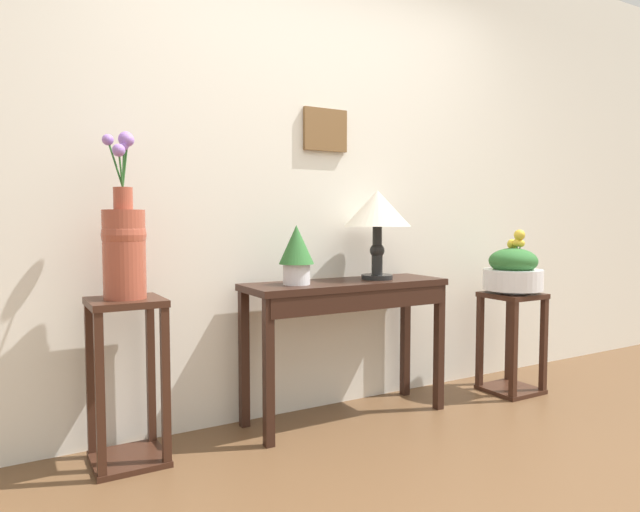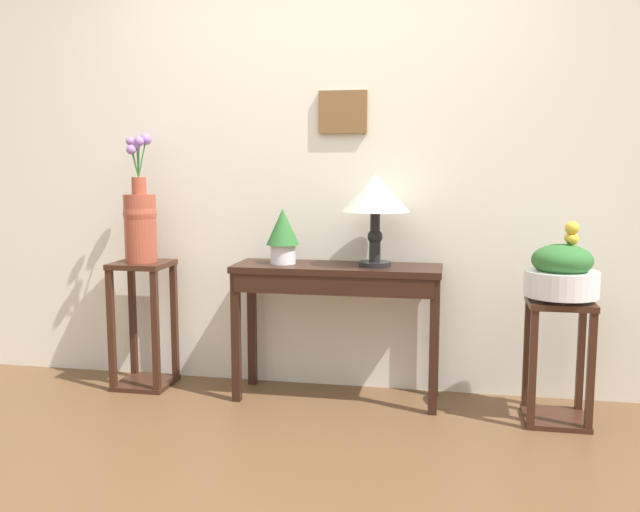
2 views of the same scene
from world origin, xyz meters
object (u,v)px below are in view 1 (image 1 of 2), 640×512
Objects in this scene: console_table at (348,304)px; potted_plant_on_console at (296,252)px; table_lamp at (377,212)px; flower_vase_tall_left at (124,242)px; pedestal_stand_right at (511,343)px; planter_bowl_wide_right at (513,270)px; pedestal_stand_left at (127,381)px.

potted_plant_on_console is (-0.30, 0.02, 0.29)m from console_table.
console_table is 0.42m from potted_plant_on_console.
console_table is 3.70× the size of potted_plant_on_console.
potted_plant_on_console is (-0.51, -0.00, -0.20)m from table_lamp.
flower_vase_tall_left is 1.17× the size of pedestal_stand_right.
console_table is at bearing -3.68° from potted_plant_on_console.
table_lamp is at bearing 171.95° from planter_bowl_wide_right.
table_lamp is at bearing 6.21° from console_table.
table_lamp is 0.54m from potted_plant_on_console.
planter_bowl_wide_right is at bearing -5.14° from potted_plant_on_console.
potted_plant_on_console reaches higher than pedestal_stand_left.
pedestal_stand_left is 1.01× the size of flower_vase_tall_left.
console_table is 1.53× the size of pedestal_stand_left.
table_lamp is 0.67× the size of pedestal_stand_left.
table_lamp is (0.20, 0.02, 0.49)m from console_table.
pedestal_stand_left is 2.32m from planter_bowl_wide_right.
potted_plant_on_console is 0.42× the size of flower_vase_tall_left.
table_lamp is 1.24m from pedestal_stand_right.
flower_vase_tall_left is (-1.14, 0.03, 0.35)m from console_table.
table_lamp is 1.62× the size of potted_plant_on_console.
pedestal_stand_left reaches higher than pedestal_stand_right.
table_lamp is 1.25× the size of planter_bowl_wide_right.
pedestal_stand_right is at bearing -8.09° from table_lamp.
planter_bowl_wide_right is at bearing -3.48° from flower_vase_tall_left.
console_table is 1.15m from planter_bowl_wide_right.
console_table is at bearing -1.40° from pedestal_stand_left.
pedestal_stand_left is (-1.14, 0.03, -0.26)m from console_table.
flower_vase_tall_left is (-1.34, 0.01, -0.14)m from table_lamp.
pedestal_stand_right is (1.44, -0.13, -0.60)m from potted_plant_on_console.
pedestal_stand_left is at bearing 179.42° from potted_plant_on_console.
pedestal_stand_right is 0.45m from planter_bowl_wide_right.
pedestal_stand_left is 1.18× the size of pedestal_stand_right.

